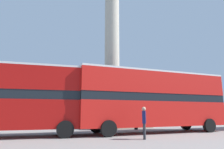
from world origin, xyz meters
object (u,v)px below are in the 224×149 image
Objects in this scene: monument_column at (112,75)px; street_lamp at (135,97)px; bus_b at (153,99)px; pedestrian_near_lamp at (144,121)px; equestrian_statue at (13,111)px; bus_a at (6,97)px.

monument_column reaches higher than street_lamp.
bus_b is 6.49× the size of pedestrian_near_lamp.
equestrian_statue reaches higher than bus_b.
bus_b is (0.76, -6.64, -2.95)m from monument_column.
monument_column reaches higher than pedestrian_near_lamp.
street_lamp reaches higher than bus_a.
bus_a is 1.77× the size of equestrian_statue.
pedestrian_near_lamp is at bearing -113.54° from street_lamp.
monument_column is 3.77× the size of street_lamp.
equestrian_statue is (-10.28, 9.20, -0.83)m from bus_b.
bus_b is 2.98m from street_lamp.
bus_b is at bearing -63.50° from equestrian_statue.
bus_a is at bearing -166.98° from street_lamp.
pedestrian_near_lamp is (-1.72, -9.56, -4.39)m from monument_column.
equestrian_statue reaches higher than bus_a.
bus_b is 2.26× the size of street_lamp.
equestrian_statue is 14.42m from pedestrian_near_lamp.
monument_column is 10.56m from equestrian_statue.
street_lamp is 2.87× the size of pedestrian_near_lamp.
street_lamp is at bearing -170.78° from pedestrian_near_lamp.
monument_column is 10.82× the size of pedestrian_near_lamp.
monument_column is 3.31× the size of equestrian_statue.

